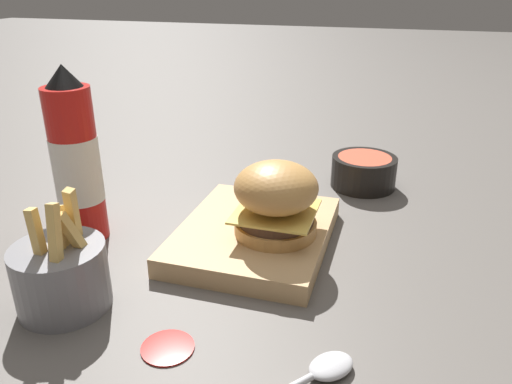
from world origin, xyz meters
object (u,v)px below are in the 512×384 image
at_px(fries_basket, 62,275).
at_px(spoon, 317,374).
at_px(burger, 277,197).
at_px(serving_board, 256,235).
at_px(side_bowl, 364,171).
at_px(ketchup_bottle, 76,163).

relative_size(fries_basket, spoon, 1.01).
bearing_deg(spoon, burger, 63.06).
bearing_deg(serving_board, spoon, 29.30).
bearing_deg(fries_basket, burger, 134.07).
relative_size(burger, fries_basket, 0.78).
relative_size(serving_board, spoon, 1.79).
xyz_separation_m(side_bowl, spoon, (0.47, 0.01, -0.02)).
xyz_separation_m(ketchup_bottle, side_bowl, (-0.30, 0.35, -0.08)).
xyz_separation_m(fries_basket, side_bowl, (-0.44, 0.28, -0.01)).
xyz_separation_m(serving_board, burger, (0.01, 0.03, 0.06)).
bearing_deg(side_bowl, burger, -19.45).
distance_m(burger, fries_basket, 0.27).
bearing_deg(ketchup_bottle, serving_board, 101.84).
distance_m(fries_basket, spoon, 0.29).
height_order(serving_board, ketchup_bottle, ketchup_bottle).
distance_m(burger, side_bowl, 0.27).
distance_m(ketchup_bottle, fries_basket, 0.18).
height_order(serving_board, spoon, serving_board).
height_order(ketchup_bottle, fries_basket, ketchup_bottle).
height_order(fries_basket, spoon, fries_basket).
bearing_deg(side_bowl, spoon, 0.73).
bearing_deg(side_bowl, fries_basket, -32.70).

